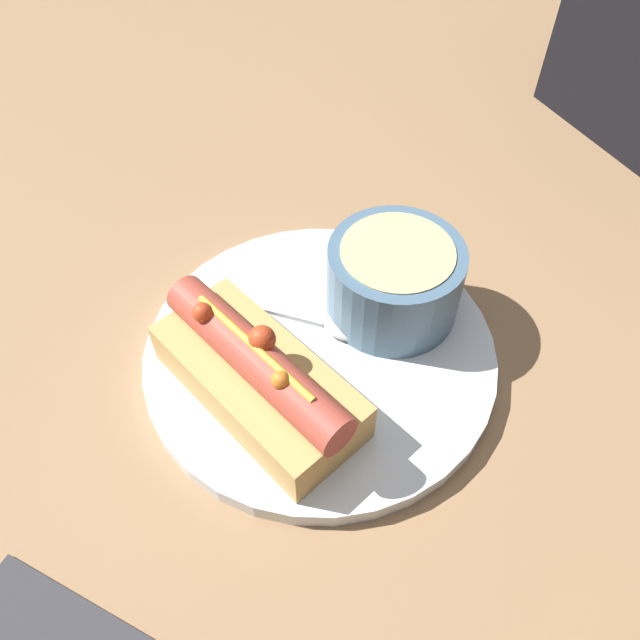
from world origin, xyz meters
TOP-DOWN VIEW (x-y plane):
  - ground_plane at (0.00, 0.00)m, footprint 4.00×4.00m
  - dinner_plate at (0.00, 0.00)m, footprint 0.25×0.25m
  - hot_dog at (0.02, -0.05)m, footprint 0.16×0.11m
  - soup_bowl at (-0.01, 0.07)m, footprint 0.10×0.10m
  - spoon at (-0.02, 0.01)m, footprint 0.12×0.12m

SIDE VIEW (x-z plane):
  - ground_plane at x=0.00m, z-range 0.00..0.00m
  - dinner_plate at x=0.00m, z-range 0.00..0.01m
  - spoon at x=-0.02m, z-range 0.01..0.02m
  - hot_dog at x=0.02m, z-range 0.01..0.07m
  - soup_bowl at x=-0.01m, z-range 0.02..0.08m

